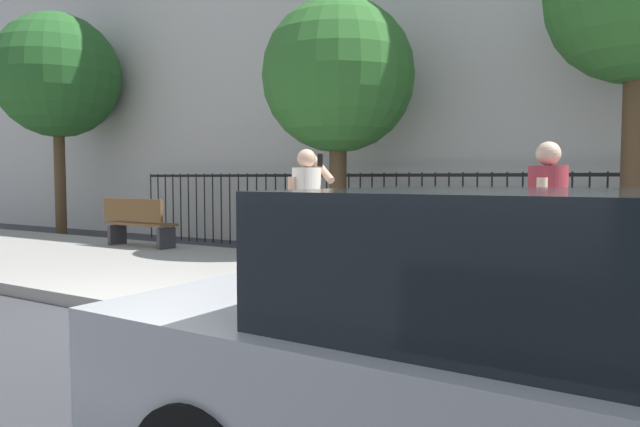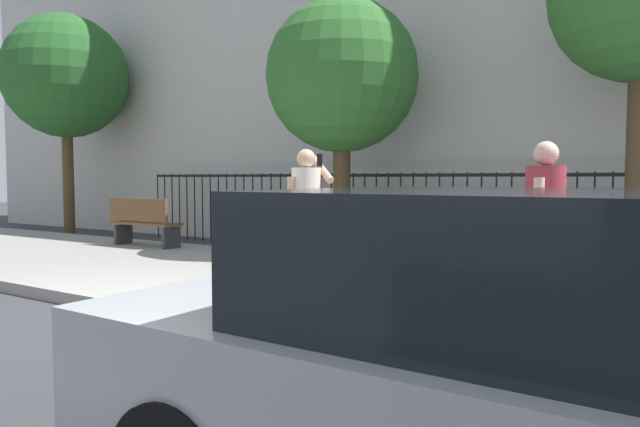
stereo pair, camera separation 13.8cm
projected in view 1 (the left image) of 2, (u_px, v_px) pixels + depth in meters
The scene contains 10 objects.
ground_plane at pixel (118, 316), 6.23m from camera, with size 60.00×60.00×0.00m, color #333338.
sidewalk at pixel (246, 279), 8.10m from camera, with size 28.00×4.40×0.15m, color gray.
building_facade at pixel (419, 18), 13.14m from camera, with size 28.00×4.00×10.31m, color #BCB7B2.
iron_fence at pixel (366, 203), 11.18m from camera, with size 12.03×0.04×1.60m.
parked_hatchback at pixel (599, 383), 2.24m from camera, with size 4.23×1.91×1.45m.
pedestrian_on_phone at pixel (305, 210), 6.70m from camera, with size 0.56×0.72×1.69m.
pedestrian_walking at pixel (547, 222), 5.15m from camera, with size 0.36×0.49×1.67m.
street_bench at pixel (138, 221), 11.23m from camera, with size 1.60×0.45×0.95m.
street_tree_near at pixel (338, 77), 10.22m from camera, with size 2.72×2.72×4.67m.
street_tree_mid at pixel (57, 76), 14.63m from camera, with size 3.13×3.13×5.67m.
Camera 1 is at (5.09, -4.09, 1.50)m, focal length 32.30 mm.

